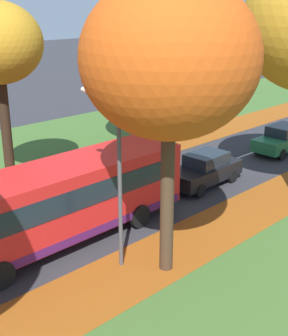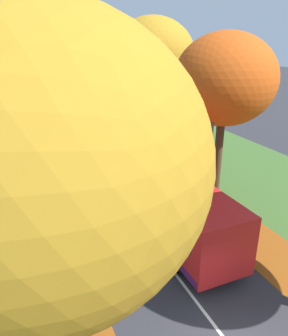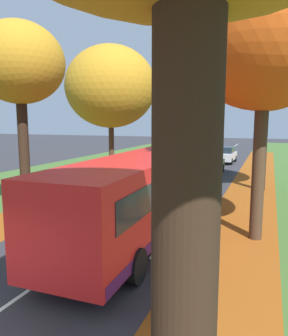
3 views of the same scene
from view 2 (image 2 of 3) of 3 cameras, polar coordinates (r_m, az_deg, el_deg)
The scene contains 18 objects.
leaf_litter_left at distance 21.42m, azimuth -18.58°, elevation -4.29°, with size 2.80×60.00×0.00m, color #8C4714.
grass_verge_right at distance 30.67m, azimuth 6.72°, elevation 4.58°, with size 12.00×90.00×0.01m, color #3D6028.
leaf_litter_right at distance 23.63m, azimuth 4.05°, elevation -0.65°, with size 2.80×60.00×0.00m, color #8C4714.
road_centre_line at distance 27.50m, azimuth -10.27°, elevation 2.33°, with size 0.12×80.00×0.01m, color silver.
tree_left_nearest at distance 5.44m, azimuth -18.12°, elevation 0.69°, with size 5.54×5.54×9.70m.
tree_left_near at distance 14.51m, azimuth -21.76°, elevation 11.24°, with size 4.03×4.03×8.64m.
tree_left_mid at distance 23.41m, azimuth -22.70°, elevation 14.28°, with size 6.33×6.33×9.46m.
tree_right_near at distance 17.99m, azimuth 13.89°, elevation 14.62°, with size 5.32×5.32×9.39m.
tree_right_mid at distance 25.73m, azimuth 1.45°, elevation 18.76°, with size 6.35×6.35×10.53m.
bollard_third at distance 13.05m, azimuth -9.44°, elevation -20.28°, with size 0.12×0.12×0.69m, color #4C3823.
bollard_fourth at distance 15.06m, azimuth -11.96°, elevation -14.17°, with size 0.12×0.12×0.59m, color #4C3823.
bollard_fifth at distance 17.20m, azimuth -13.64°, elevation -9.37°, with size 0.12×0.12×0.59m, color #4C3823.
bollard_sixth at distance 19.45m, azimuth -15.01°, elevation -5.66°, with size 0.12×0.12×0.59m, color #4C3823.
streetlamp_right at distance 17.05m, azimuth 10.62°, elevation 3.37°, with size 1.89×0.28×6.00m.
bus at distance 16.29m, azimuth 3.69°, elevation -4.96°, with size 2.74×10.42×2.98m.
car_black_lead at distance 23.75m, azimuth -5.05°, elevation 1.52°, with size 1.89×4.25×1.62m.
car_green_following at distance 30.64m, azimuth -9.77°, elevation 5.98°, with size 1.80×4.21×1.62m.
car_silver_third_in_line at distance 37.72m, azimuth -12.10°, elevation 8.79°, with size 1.92×4.27×1.62m.
Camera 2 is at (-5.40, -5.41, 9.04)m, focal length 35.00 mm.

